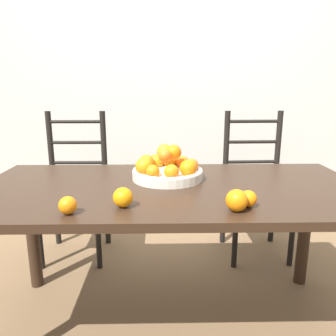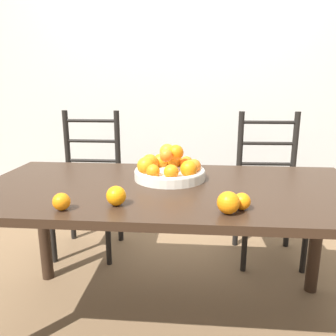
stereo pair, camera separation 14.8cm
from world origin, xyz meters
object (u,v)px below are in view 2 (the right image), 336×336
at_px(fruit_bowl, 169,169).
at_px(orange_loose_1, 228,203).
at_px(orange_loose_3, 116,196).
at_px(orange_loose_0, 61,202).
at_px(chair_left, 88,185).
at_px(orange_loose_2, 242,201).
at_px(chair_right, 269,190).

xyz_separation_m(fruit_bowl, orange_loose_1, (0.25, -0.44, -0.01)).
xyz_separation_m(fruit_bowl, orange_loose_3, (-0.17, -0.39, -0.01)).
bearing_deg(fruit_bowl, orange_loose_0, -128.17).
relative_size(fruit_bowl, chair_left, 0.34).
relative_size(fruit_bowl, orange_loose_1, 4.23).
height_order(orange_loose_0, orange_loose_1, orange_loose_1).
bearing_deg(orange_loose_1, chair_left, 129.16).
height_order(orange_loose_1, orange_loose_2, orange_loose_1).
xyz_separation_m(orange_loose_0, chair_right, (0.99, 1.09, -0.28)).
relative_size(orange_loose_0, orange_loose_2, 1.02).
height_order(fruit_bowl, chair_left, chair_left).
relative_size(orange_loose_2, chair_right, 0.06).
distance_m(fruit_bowl, orange_loose_0, 0.58).
bearing_deg(orange_loose_3, fruit_bowl, 66.38).
relative_size(fruit_bowl, orange_loose_0, 5.32).
height_order(fruit_bowl, orange_loose_1, fruit_bowl).
distance_m(orange_loose_3, chair_left, 1.16).
relative_size(orange_loose_3, chair_right, 0.08).
height_order(orange_loose_0, chair_left, chair_left).
bearing_deg(fruit_bowl, chair_left, 134.65).
bearing_deg(orange_loose_1, orange_loose_0, -178.44).
bearing_deg(chair_left, chair_right, -0.09).
relative_size(orange_loose_3, chair_left, 0.08).
distance_m(orange_loose_2, chair_right, 1.12).
height_order(orange_loose_3, chair_right, chair_right).
relative_size(orange_loose_0, orange_loose_1, 0.80).
height_order(chair_left, chair_right, same).
height_order(fruit_bowl, orange_loose_2, fruit_bowl).
distance_m(orange_loose_1, chair_right, 1.18).
bearing_deg(chair_right, chair_left, 178.14).
bearing_deg(fruit_bowl, orange_loose_1, -60.67).
xyz_separation_m(orange_loose_1, orange_loose_3, (-0.42, 0.05, -0.00)).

